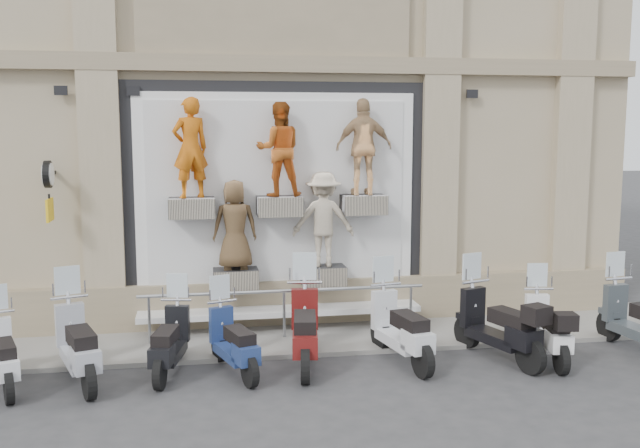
{
  "coord_description": "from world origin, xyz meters",
  "views": [
    {
      "loc": [
        -1.48,
        -10.04,
        3.75
      ],
      "look_at": [
        0.62,
        1.9,
        2.08
      ],
      "focal_mm": 40.0,
      "sensor_mm": 36.0,
      "label": 1
    }
  ],
  "objects_px": {
    "scooter_j": "(640,306)",
    "clock_sign_bracket": "(49,183)",
    "scooter_i": "(548,316)",
    "guard_rail": "(284,315)",
    "scooter_b": "(2,341)",
    "scooter_c": "(77,329)",
    "scooter_e": "(233,328)",
    "scooter_h": "(498,310)",
    "scooter_f": "(305,314)",
    "scooter_g": "(401,314)",
    "scooter_d": "(169,328)"
  },
  "relations": [
    {
      "from": "guard_rail",
      "to": "scooter_h",
      "type": "relative_size",
      "value": 2.49
    },
    {
      "from": "guard_rail",
      "to": "clock_sign_bracket",
      "type": "relative_size",
      "value": 4.96
    },
    {
      "from": "scooter_i",
      "to": "scooter_j",
      "type": "height_order",
      "value": "scooter_j"
    },
    {
      "from": "scooter_e",
      "to": "scooter_g",
      "type": "relative_size",
      "value": 0.88
    },
    {
      "from": "scooter_c",
      "to": "scooter_f",
      "type": "distance_m",
      "value": 3.38
    },
    {
      "from": "scooter_c",
      "to": "scooter_f",
      "type": "height_order",
      "value": "scooter_f"
    },
    {
      "from": "scooter_b",
      "to": "scooter_c",
      "type": "relative_size",
      "value": 0.87
    },
    {
      "from": "scooter_b",
      "to": "scooter_h",
      "type": "height_order",
      "value": "scooter_h"
    },
    {
      "from": "scooter_e",
      "to": "scooter_f",
      "type": "bearing_deg",
      "value": -10.27
    },
    {
      "from": "scooter_f",
      "to": "scooter_e",
      "type": "bearing_deg",
      "value": -163.87
    },
    {
      "from": "guard_rail",
      "to": "clock_sign_bracket",
      "type": "distance_m",
      "value": 4.57
    },
    {
      "from": "scooter_i",
      "to": "scooter_d",
      "type": "bearing_deg",
      "value": -175.14
    },
    {
      "from": "scooter_b",
      "to": "scooter_c",
      "type": "bearing_deg",
      "value": -15.44
    },
    {
      "from": "clock_sign_bracket",
      "to": "scooter_f",
      "type": "distance_m",
      "value": 4.86
    },
    {
      "from": "scooter_b",
      "to": "scooter_c",
      "type": "xyz_separation_m",
      "value": [
        1.02,
        0.07,
        0.11
      ]
    },
    {
      "from": "clock_sign_bracket",
      "to": "scooter_c",
      "type": "height_order",
      "value": "clock_sign_bracket"
    },
    {
      "from": "clock_sign_bracket",
      "to": "scooter_g",
      "type": "relative_size",
      "value": 0.51
    },
    {
      "from": "scooter_f",
      "to": "scooter_i",
      "type": "bearing_deg",
      "value": 2.83
    },
    {
      "from": "clock_sign_bracket",
      "to": "scooter_d",
      "type": "xyz_separation_m",
      "value": [
        1.99,
        -1.84,
        -2.08
      ]
    },
    {
      "from": "scooter_g",
      "to": "clock_sign_bracket",
      "type": "bearing_deg",
      "value": 149.84
    },
    {
      "from": "scooter_d",
      "to": "guard_rail",
      "type": "bearing_deg",
      "value": 47.09
    },
    {
      "from": "scooter_c",
      "to": "scooter_e",
      "type": "distance_m",
      "value": 2.26
    },
    {
      "from": "guard_rail",
      "to": "scooter_i",
      "type": "relative_size",
      "value": 2.78
    },
    {
      "from": "scooter_b",
      "to": "scooter_f",
      "type": "relative_size",
      "value": 0.84
    },
    {
      "from": "guard_rail",
      "to": "scooter_i",
      "type": "xyz_separation_m",
      "value": [
        4.03,
        -1.76,
        0.28
      ]
    },
    {
      "from": "scooter_c",
      "to": "scooter_f",
      "type": "bearing_deg",
      "value": -16.42
    },
    {
      "from": "guard_rail",
      "to": "scooter_f",
      "type": "relative_size",
      "value": 2.42
    },
    {
      "from": "clock_sign_bracket",
      "to": "scooter_h",
      "type": "xyz_separation_m",
      "value": [
        7.15,
        -2.08,
        -1.98
      ]
    },
    {
      "from": "clock_sign_bracket",
      "to": "scooter_b",
      "type": "relative_size",
      "value": 0.58
    },
    {
      "from": "scooter_b",
      "to": "scooter_f",
      "type": "distance_m",
      "value": 4.41
    },
    {
      "from": "scooter_f",
      "to": "scooter_j",
      "type": "bearing_deg",
      "value": 5.42
    },
    {
      "from": "scooter_d",
      "to": "scooter_h",
      "type": "xyz_separation_m",
      "value": [
        5.16,
        -0.24,
        0.1
      ]
    },
    {
      "from": "clock_sign_bracket",
      "to": "scooter_i",
      "type": "relative_size",
      "value": 0.56
    },
    {
      "from": "clock_sign_bracket",
      "to": "scooter_h",
      "type": "distance_m",
      "value": 7.7
    },
    {
      "from": "scooter_f",
      "to": "scooter_j",
      "type": "relative_size",
      "value": 1.06
    },
    {
      "from": "scooter_d",
      "to": "scooter_j",
      "type": "relative_size",
      "value": 0.9
    },
    {
      "from": "scooter_c",
      "to": "scooter_e",
      "type": "bearing_deg",
      "value": -19.0
    },
    {
      "from": "clock_sign_bracket",
      "to": "scooter_g",
      "type": "distance_m",
      "value": 6.23
    },
    {
      "from": "scooter_g",
      "to": "scooter_i",
      "type": "bearing_deg",
      "value": -17.72
    },
    {
      "from": "scooter_d",
      "to": "scooter_b",
      "type": "bearing_deg",
      "value": -163.21
    },
    {
      "from": "clock_sign_bracket",
      "to": "scooter_f",
      "type": "height_order",
      "value": "clock_sign_bracket"
    },
    {
      "from": "guard_rail",
      "to": "scooter_b",
      "type": "distance_m",
      "value": 4.54
    },
    {
      "from": "scooter_j",
      "to": "clock_sign_bracket",
      "type": "bearing_deg",
      "value": 160.29
    },
    {
      "from": "clock_sign_bracket",
      "to": "scooter_f",
      "type": "relative_size",
      "value": 0.49
    },
    {
      "from": "scooter_d",
      "to": "scooter_c",
      "type": "bearing_deg",
      "value": -162.06
    },
    {
      "from": "scooter_d",
      "to": "scooter_f",
      "type": "distance_m",
      "value": 2.07
    },
    {
      "from": "guard_rail",
      "to": "scooter_e",
      "type": "bearing_deg",
      "value": -122.24
    },
    {
      "from": "guard_rail",
      "to": "scooter_d",
      "type": "height_order",
      "value": "scooter_d"
    },
    {
      "from": "scooter_j",
      "to": "scooter_i",
      "type": "bearing_deg",
      "value": 175.79
    },
    {
      "from": "guard_rail",
      "to": "scooter_b",
      "type": "height_order",
      "value": "scooter_b"
    }
  ]
}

